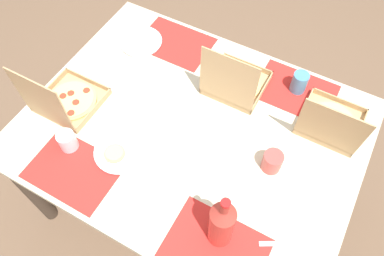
{
  "coord_description": "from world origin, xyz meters",
  "views": [
    {
      "loc": [
        -0.43,
        0.77,
        2.11
      ],
      "look_at": [
        0.0,
        0.0,
        0.74
      ],
      "focal_mm": 35.03,
      "sensor_mm": 36.0,
      "label": 1
    }
  ],
  "objects_px": {
    "pizza_box_center": "(65,100)",
    "cup_spare": "(272,162)",
    "plate_near_left": "(120,151)",
    "cup_red": "(67,141)",
    "plate_far_right": "(141,42)",
    "pizza_box_corner_left": "(331,123)",
    "soda_bottle": "(222,223)",
    "pizza_box_corner_right": "(235,83)",
    "cup_dark": "(299,82)"
  },
  "relations": [
    {
      "from": "pizza_box_corner_right",
      "to": "soda_bottle",
      "type": "height_order",
      "value": "soda_bottle"
    },
    {
      "from": "cup_dark",
      "to": "pizza_box_center",
      "type": "bearing_deg",
      "value": 34.12
    },
    {
      "from": "plate_near_left",
      "to": "cup_dark",
      "type": "relative_size",
      "value": 2.14
    },
    {
      "from": "pizza_box_corner_left",
      "to": "plate_far_right",
      "type": "bearing_deg",
      "value": -2.7
    },
    {
      "from": "soda_bottle",
      "to": "cup_spare",
      "type": "relative_size",
      "value": 3.61
    },
    {
      "from": "pizza_box_center",
      "to": "pizza_box_corner_right",
      "type": "height_order",
      "value": "same"
    },
    {
      "from": "soda_bottle",
      "to": "cup_red",
      "type": "height_order",
      "value": "soda_bottle"
    },
    {
      "from": "pizza_box_corner_right",
      "to": "cup_red",
      "type": "relative_size",
      "value": 3.36
    },
    {
      "from": "plate_near_left",
      "to": "cup_red",
      "type": "height_order",
      "value": "cup_red"
    },
    {
      "from": "soda_bottle",
      "to": "cup_spare",
      "type": "distance_m",
      "value": 0.37
    },
    {
      "from": "pizza_box_center",
      "to": "soda_bottle",
      "type": "relative_size",
      "value": 0.91
    },
    {
      "from": "plate_near_left",
      "to": "cup_red",
      "type": "xyz_separation_m",
      "value": [
        0.2,
        0.08,
        0.03
      ]
    },
    {
      "from": "pizza_box_corner_right",
      "to": "plate_far_right",
      "type": "bearing_deg",
      "value": -4.5
    },
    {
      "from": "plate_far_right",
      "to": "soda_bottle",
      "type": "height_order",
      "value": "soda_bottle"
    },
    {
      "from": "pizza_box_corner_left",
      "to": "pizza_box_center",
      "type": "bearing_deg",
      "value": 22.83
    },
    {
      "from": "pizza_box_corner_right",
      "to": "pizza_box_corner_left",
      "type": "height_order",
      "value": "pizza_box_corner_right"
    },
    {
      "from": "pizza_box_corner_left",
      "to": "plate_near_left",
      "type": "relative_size",
      "value": 1.36
    },
    {
      "from": "pizza_box_center",
      "to": "soda_bottle",
      "type": "height_order",
      "value": "soda_bottle"
    },
    {
      "from": "pizza_box_center",
      "to": "cup_spare",
      "type": "xyz_separation_m",
      "value": [
        -0.92,
        -0.16,
        -0.0
      ]
    },
    {
      "from": "cup_red",
      "to": "plate_near_left",
      "type": "bearing_deg",
      "value": -159.55
    },
    {
      "from": "cup_red",
      "to": "plate_far_right",
      "type": "bearing_deg",
      "value": -83.84
    },
    {
      "from": "soda_bottle",
      "to": "pizza_box_center",
      "type": "bearing_deg",
      "value": -12.76
    },
    {
      "from": "plate_far_right",
      "to": "cup_dark",
      "type": "distance_m",
      "value": 0.81
    },
    {
      "from": "pizza_box_center",
      "to": "cup_red",
      "type": "distance_m",
      "value": 0.21
    },
    {
      "from": "pizza_box_corner_right",
      "to": "cup_red",
      "type": "bearing_deg",
      "value": 52.25
    },
    {
      "from": "pizza_box_corner_left",
      "to": "plate_far_right",
      "type": "xyz_separation_m",
      "value": [
        1.0,
        -0.05,
        -0.04
      ]
    },
    {
      "from": "pizza_box_center",
      "to": "pizza_box_corner_left",
      "type": "relative_size",
      "value": 1.0
    },
    {
      "from": "cup_spare",
      "to": "pizza_box_corner_left",
      "type": "bearing_deg",
      "value": -116.89
    },
    {
      "from": "cup_dark",
      "to": "soda_bottle",
      "type": "bearing_deg",
      "value": 89.18
    },
    {
      "from": "pizza_box_center",
      "to": "cup_red",
      "type": "xyz_separation_m",
      "value": [
        -0.14,
        0.16,
        -0.0
      ]
    },
    {
      "from": "plate_far_right",
      "to": "soda_bottle",
      "type": "distance_m",
      "value": 1.06
    },
    {
      "from": "cup_spare",
      "to": "plate_near_left",
      "type": "bearing_deg",
      "value": 22.8
    },
    {
      "from": "pizza_box_corner_right",
      "to": "cup_spare",
      "type": "height_order",
      "value": "pizza_box_corner_right"
    },
    {
      "from": "cup_red",
      "to": "cup_spare",
      "type": "relative_size",
      "value": 0.98
    },
    {
      "from": "soda_bottle",
      "to": "pizza_box_corner_right",
      "type": "bearing_deg",
      "value": -69.15
    },
    {
      "from": "cup_dark",
      "to": "cup_red",
      "type": "distance_m",
      "value": 1.05
    },
    {
      "from": "cup_dark",
      "to": "cup_spare",
      "type": "height_order",
      "value": "cup_dark"
    },
    {
      "from": "pizza_box_corner_left",
      "to": "cup_red",
      "type": "height_order",
      "value": "pizza_box_corner_left"
    },
    {
      "from": "soda_bottle",
      "to": "cup_dark",
      "type": "height_order",
      "value": "soda_bottle"
    },
    {
      "from": "plate_far_right",
      "to": "soda_bottle",
      "type": "xyz_separation_m",
      "value": [
        -0.79,
        0.69,
        0.12
      ]
    },
    {
      "from": "plate_far_right",
      "to": "pizza_box_center",
      "type": "bearing_deg",
      "value": 82.02
    },
    {
      "from": "plate_far_right",
      "to": "cup_spare",
      "type": "height_order",
      "value": "cup_spare"
    },
    {
      "from": "pizza_box_center",
      "to": "cup_spare",
      "type": "distance_m",
      "value": 0.93
    },
    {
      "from": "pizza_box_center",
      "to": "plate_near_left",
      "type": "height_order",
      "value": "pizza_box_center"
    },
    {
      "from": "pizza_box_corner_right",
      "to": "plate_far_right",
      "type": "xyz_separation_m",
      "value": [
        0.55,
        -0.04,
        -0.04
      ]
    },
    {
      "from": "pizza_box_center",
      "to": "plate_far_right",
      "type": "height_order",
      "value": "pizza_box_center"
    },
    {
      "from": "pizza_box_center",
      "to": "soda_bottle",
      "type": "xyz_separation_m",
      "value": [
        -0.86,
        0.2,
        0.09
      ]
    },
    {
      "from": "plate_near_left",
      "to": "soda_bottle",
      "type": "xyz_separation_m",
      "value": [
        -0.52,
        0.11,
        0.12
      ]
    },
    {
      "from": "pizza_box_corner_left",
      "to": "soda_bottle",
      "type": "height_order",
      "value": "soda_bottle"
    },
    {
      "from": "pizza_box_corner_right",
      "to": "cup_dark",
      "type": "xyz_separation_m",
      "value": [
        -0.26,
        -0.14,
        0.0
      ]
    }
  ]
}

